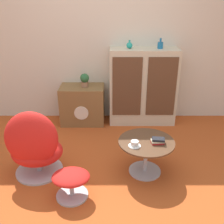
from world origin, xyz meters
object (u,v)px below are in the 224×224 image
ottoman (71,180)px  vase_leftmost (129,45)px  vase_inner_left (160,45)px  tv_console (82,105)px  book_stack (158,141)px  teacup (134,144)px  coffee_table (146,151)px  sideboard (142,87)px  egg_chair (34,146)px  potted_plant (84,80)px

ottoman → vase_leftmost: 2.09m
ottoman → vase_inner_left: size_ratio=2.59×
tv_console → book_stack: bearing=-54.7°
vase_inner_left → teacup: size_ratio=1.09×
coffee_table → book_stack: 0.19m
vase_leftmost → book_stack: bearing=-80.0°
ottoman → teacup: (0.64, 0.30, 0.23)m
sideboard → tv_console: bearing=-178.6°
tv_console → coffee_table: 1.54m
egg_chair → potted_plant: size_ratio=3.97×
sideboard → book_stack: sideboard is taller
sideboard → ottoman: bearing=-116.8°
tv_console → book_stack: size_ratio=4.47×
book_stack → tv_console: bearing=125.3°
sideboard → teacup: 1.44m
tv_console → vase_leftmost: size_ratio=5.71×
potted_plant → teacup: 1.56m
vase_leftmost → teacup: 1.62m
vase_leftmost → book_stack: (0.24, -1.36, -0.76)m
sideboard → potted_plant: 0.88m
sideboard → coffee_table: size_ratio=1.87×
tv_console → coffee_table: (0.83, -1.29, -0.01)m
vase_leftmost → potted_plant: vase_leftmost is taller
sideboard → vase_leftmost: (-0.22, 0.00, 0.62)m
tv_console → egg_chair: (-0.38, -1.34, 0.08)m
ottoman → vase_leftmost: size_ratio=3.24×
tv_console → book_stack: (0.95, -1.34, 0.14)m
egg_chair → potted_plant: bearing=72.3°
egg_chair → book_stack: (1.33, 0.00, 0.06)m
egg_chair → tv_console: bearing=74.2°
potted_plant → book_stack: bearing=-56.1°
vase_inner_left → teacup: (-0.45, -1.42, -0.78)m
sideboard → egg_chair: size_ratio=1.44×
sideboard → ottoman: (-0.87, -1.72, -0.38)m
coffee_table → vase_inner_left: bearing=76.7°
egg_chair → book_stack: bearing=0.1°
tv_console → ottoman: (0.06, -1.70, -0.10)m
potted_plant → vase_leftmost: bearing=2.3°
vase_leftmost → vase_inner_left: (0.44, 0.00, 0.00)m
ottoman → vase_inner_left: bearing=57.7°
vase_leftmost → vase_inner_left: 0.44m
sideboard → potted_plant: sideboard is taller
sideboard → coffee_table: sideboard is taller
tv_console → book_stack: tv_console is taller
ottoman → coffee_table: (0.78, 0.40, 0.08)m
potted_plant → book_stack: (0.90, -1.34, -0.26)m
vase_inner_left → potted_plant: bearing=-178.6°
coffee_table → vase_leftmost: 1.61m
teacup → book_stack: 0.26m
vase_leftmost → egg_chair: bearing=-128.4°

